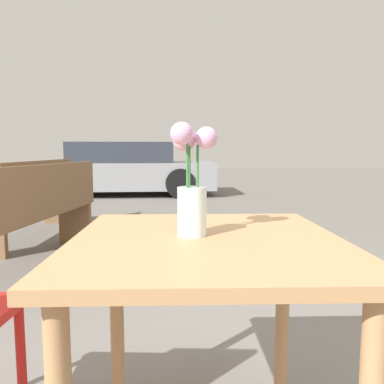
{
  "coord_description": "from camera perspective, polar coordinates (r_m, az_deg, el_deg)",
  "views": [
    {
      "loc": [
        -0.06,
        -1.0,
        0.95
      ],
      "look_at": [
        -0.04,
        0.03,
        0.84
      ],
      "focal_mm": 35.0,
      "sensor_mm": 36.0,
      "label": 1
    }
  ],
  "objects": [
    {
      "name": "flower_vase",
      "position": [
        1.03,
        -0.11,
        0.95
      ],
      "size": [
        0.13,
        0.13,
        0.31
      ],
      "color": "silver",
      "rests_on": "table_front"
    },
    {
      "name": "bench_near",
      "position": [
        4.45,
        -22.81,
        -0.45
      ],
      "size": [
        0.41,
        1.8,
        0.85
      ],
      "color": "brown",
      "rests_on": "ground_plane"
    },
    {
      "name": "table_front",
      "position": [
        1.07,
        2.22,
        -13.19
      ],
      "size": [
        0.74,
        0.77,
        0.72
      ],
      "color": "tan",
      "rests_on": "ground_plane"
    },
    {
      "name": "bench_middle",
      "position": [
        3.18,
        -22.58,
        -2.88
      ],
      "size": [
        0.6,
        1.9,
        0.85
      ],
      "color": "brown",
      "rests_on": "ground_plane"
    },
    {
      "name": "parked_car",
      "position": [
        8.34,
        -10.42,
        3.39
      ],
      "size": [
        4.01,
        1.87,
        1.14
      ],
      "color": "gray",
      "rests_on": "ground_plane"
    }
  ]
}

